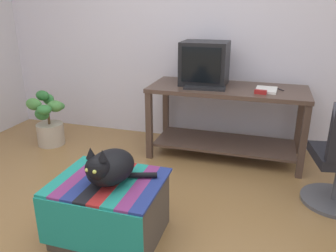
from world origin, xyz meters
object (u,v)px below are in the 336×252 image
object	(u,v)px
book	(266,90)
cat	(109,167)
stapler	(261,92)
tv_monitor	(205,64)
desk	(226,109)
keyboard	(205,88)
ottoman_with_blanket	(110,209)
potted_plant	(49,122)

from	to	relation	value
book	cat	xyz separation A→B (m)	(-0.90, -1.54, -0.21)
stapler	tv_monitor	bearing A→B (deg)	74.67
desk	tv_monitor	distance (m)	0.52
desk	book	distance (m)	0.45
desk	cat	size ratio (longest dim) A/B	3.58
book	stapler	xyz separation A→B (m)	(-0.05, -0.14, 0.01)
desk	cat	world-z (taller)	desk
keyboard	book	distance (m)	0.59
ottoman_with_blanket	potted_plant	size ratio (longest dim) A/B	1.15
book	cat	size ratio (longest dim) A/B	0.58
cat	potted_plant	bearing A→B (deg)	144.28
ottoman_with_blanket	cat	distance (m)	0.33
desk	cat	bearing A→B (deg)	-108.67
book	potted_plant	xyz separation A→B (m)	(-2.32, -0.24, -0.48)
cat	stapler	distance (m)	1.65
ottoman_with_blanket	keyboard	bearing A→B (deg)	76.04
desk	book	bearing A→B (deg)	-7.56
keyboard	ottoman_with_blanket	world-z (taller)	keyboard
desk	tv_monitor	xyz separation A→B (m)	(-0.26, 0.06, 0.45)
tv_monitor	ottoman_with_blanket	xyz separation A→B (m)	(-0.30, -1.63, -0.74)
potted_plant	stapler	xyz separation A→B (m)	(2.27, 0.10, 0.49)
ottoman_with_blanket	stapler	xyz separation A→B (m)	(0.88, 1.38, 0.55)
desk	stapler	bearing A→B (deg)	-30.46
desk	potted_plant	distance (m)	1.98
book	potted_plant	world-z (taller)	book
book	ottoman_with_blanket	distance (m)	1.86
potted_plant	keyboard	bearing A→B (deg)	4.50
keyboard	tv_monitor	bearing A→B (deg)	98.29
book	stapler	world-z (taller)	stapler
potted_plant	cat	bearing A→B (deg)	-42.57
tv_monitor	cat	world-z (taller)	tv_monitor
keyboard	stapler	bearing A→B (deg)	-9.41
keyboard	stapler	distance (m)	0.53
ottoman_with_blanket	stapler	world-z (taller)	stapler
cat	potted_plant	world-z (taller)	cat
ottoman_with_blanket	tv_monitor	bearing A→B (deg)	79.48
desk	keyboard	world-z (taller)	keyboard
ottoman_with_blanket	book	bearing A→B (deg)	58.52
tv_monitor	ottoman_with_blanket	distance (m)	1.82
keyboard	book	bearing A→B (deg)	4.88
book	desk	bearing A→B (deg)	175.70
desk	book	xyz separation A→B (m)	(0.37, -0.05, 0.24)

